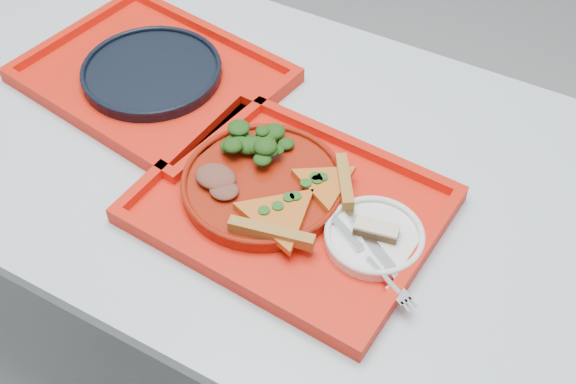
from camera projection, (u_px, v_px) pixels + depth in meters
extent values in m
plane|color=gray|center=(249.00, 354.00, 1.81)|extent=(10.00, 10.00, 0.00)
cube|color=#B1BBC6|center=(233.00, 145.00, 1.27)|extent=(1.60, 0.80, 0.03)
cylinder|color=gray|center=(79.00, 82.00, 1.97)|extent=(0.05, 0.05, 0.72)
cube|color=red|center=(290.00, 208.00, 1.14)|extent=(0.47, 0.38, 0.01)
cube|color=red|center=(153.00, 79.00, 1.36)|extent=(0.50, 0.41, 0.01)
cylinder|color=maroon|center=(263.00, 185.00, 1.15)|extent=(0.26, 0.26, 0.02)
cylinder|color=white|center=(374.00, 238.00, 1.08)|extent=(0.15, 0.15, 0.01)
cylinder|color=black|center=(152.00, 73.00, 1.35)|extent=(0.26, 0.26, 0.02)
ellipsoid|color=black|center=(257.00, 138.00, 1.18)|extent=(0.09, 0.08, 0.04)
ellipsoid|color=brown|center=(216.00, 177.00, 1.14)|extent=(0.07, 0.05, 0.02)
cube|color=#493118|center=(376.00, 231.00, 1.08)|extent=(0.07, 0.04, 0.01)
cube|color=beige|center=(377.00, 227.00, 1.07)|extent=(0.07, 0.04, 0.00)
cube|color=silver|center=(367.00, 235.00, 1.07)|extent=(0.16, 0.11, 0.01)
cube|color=silver|center=(367.00, 257.00, 1.05)|extent=(0.17, 0.11, 0.01)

